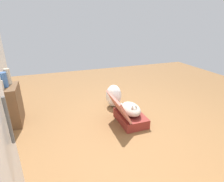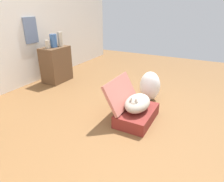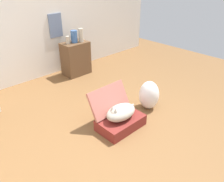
{
  "view_description": "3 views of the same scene",
  "coord_description": "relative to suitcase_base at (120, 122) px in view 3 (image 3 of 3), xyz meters",
  "views": [
    {
      "loc": [
        -2.1,
        1.18,
        1.59
      ],
      "look_at": [
        0.49,
        0.25,
        0.51
      ],
      "focal_mm": 28.98,
      "sensor_mm": 36.0,
      "label": 1
    },
    {
      "loc": [
        -1.74,
        -0.72,
        1.31
      ],
      "look_at": [
        0.26,
        0.34,
        0.33
      ],
      "focal_mm": 31.58,
      "sensor_mm": 36.0,
      "label": 2
    },
    {
      "loc": [
        -1.53,
        -1.72,
        1.9
      ],
      "look_at": [
        0.33,
        0.23,
        0.44
      ],
      "focal_mm": 36.96,
      "sensor_mm": 36.0,
      "label": 3
    }
  ],
  "objects": [
    {
      "name": "suitcase_base",
      "position": [
        0.0,
        0.0,
        0.0
      ],
      "size": [
        0.61,
        0.39,
        0.15
      ],
      "primitive_type": "cube",
      "color": "maroon",
      "rests_on": "ground"
    },
    {
      "name": "plastic_bag_white",
      "position": [
        0.65,
        0.05,
        0.14
      ],
      "size": [
        0.29,
        0.3,
        0.44
      ],
      "primitive_type": "ellipsoid",
      "color": "white",
      "rests_on": "ground"
    },
    {
      "name": "vase_round",
      "position": [
        0.62,
        1.84,
        0.68
      ],
      "size": [
        0.12,
        0.12,
        0.23
      ],
      "primitive_type": "cylinder",
      "color": "#38609E",
      "rests_on": "side_table"
    },
    {
      "name": "suitcase_lid",
      "position": [
        0.0,
        0.22,
        0.25
      ],
      "size": [
        0.61,
        0.22,
        0.36
      ],
      "primitive_type": "cube",
      "rotation": [
        1.07,
        0.0,
        0.0
      ],
      "color": "#B26356",
      "rests_on": "suitcase_base"
    },
    {
      "name": "side_table",
      "position": [
        0.62,
        1.85,
        0.24
      ],
      "size": [
        0.5,
        0.34,
        0.64
      ],
      "primitive_type": "cube",
      "color": "brown",
      "rests_on": "ground"
    },
    {
      "name": "wall_back",
      "position": [
        -0.27,
        2.26,
        1.22
      ],
      "size": [
        6.4,
        0.15,
        2.6
      ],
      "color": "silver",
      "rests_on": "ground"
    },
    {
      "name": "vase_tall",
      "position": [
        0.5,
        1.87,
        0.63
      ],
      "size": [
        0.08,
        0.08,
        0.14
      ],
      "primitive_type": "cylinder",
      "color": "#B7AD99",
      "rests_on": "side_table"
    },
    {
      "name": "cat",
      "position": [
        -0.0,
        0.0,
        0.17
      ],
      "size": [
        0.52,
        0.28,
        0.21
      ],
      "color": "#B2A899",
      "rests_on": "suitcase_base"
    },
    {
      "name": "vase_short",
      "position": [
        0.75,
        1.8,
        0.69
      ],
      "size": [
        0.09,
        0.09,
        0.25
      ],
      "primitive_type": "cylinder",
      "color": "#B7AD99",
      "rests_on": "side_table"
    },
    {
      "name": "ground_plane",
      "position": [
        -0.27,
        -0.0,
        -0.08
      ],
      "size": [
        7.68,
        7.68,
        0.0
      ],
      "primitive_type": "plane",
      "color": "brown",
      "rests_on": "ground"
    }
  ]
}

